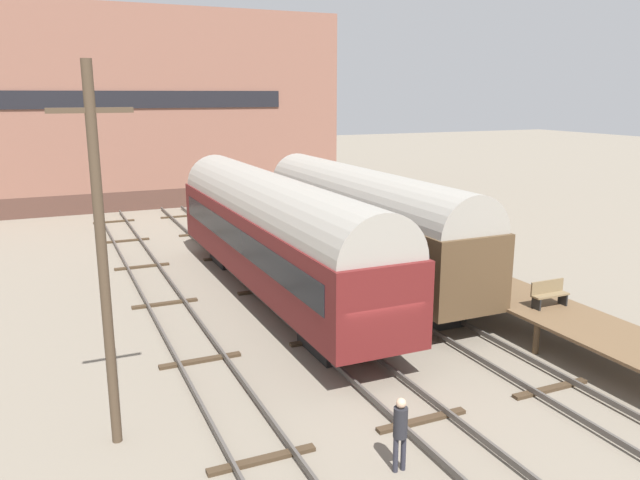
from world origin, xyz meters
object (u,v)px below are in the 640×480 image
at_px(person_worker, 400,427).
at_px(utility_pole, 102,257).
at_px(bench, 549,293).
at_px(train_car_maroon, 273,229).
at_px(train_car_brown, 363,219).

xyz_separation_m(person_worker, utility_pole, (-5.65, 3.87, 3.59)).
bearing_deg(bench, person_worker, -151.56).
height_order(train_car_maroon, utility_pole, utility_pole).
height_order(train_car_maroon, person_worker, train_car_maroon).
xyz_separation_m(bench, utility_pole, (-14.45, -0.90, 3.06)).
xyz_separation_m(train_car_brown, person_worker, (-5.99, -13.07, -1.83)).
bearing_deg(train_car_brown, train_car_maroon, -175.16).
relative_size(train_car_maroon, train_car_brown, 1.15).
xyz_separation_m(train_car_maroon, bench, (7.16, -7.94, -1.30)).
distance_m(train_car_brown, utility_pole, 14.94).
distance_m(train_car_maroon, utility_pole, 11.59).
distance_m(train_car_maroon, train_car_brown, 4.36).
bearing_deg(train_car_maroon, bench, -47.97).
relative_size(bench, utility_pole, 0.16).
height_order(train_car_maroon, train_car_brown, train_car_maroon).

